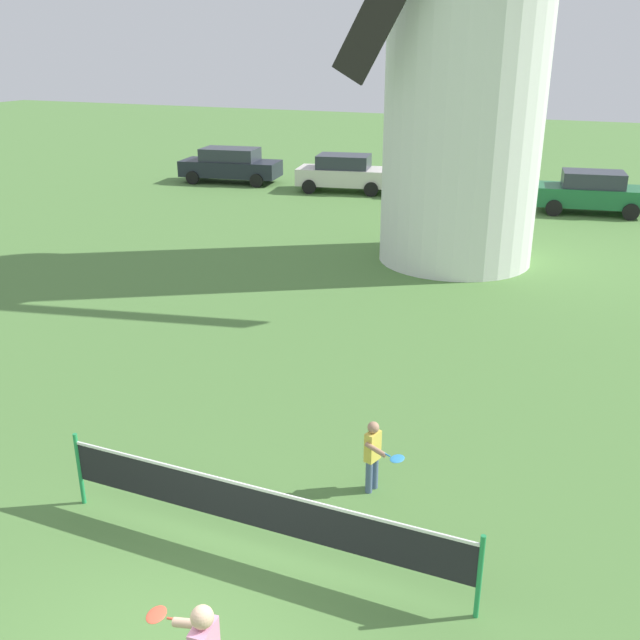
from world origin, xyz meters
name	(u,v)px	position (x,y,z in m)	size (l,w,h in m)	color
windmill	(470,16)	(-0.63, 15.67, 6.67)	(9.39, 5.13, 14.40)	white
tennis_net	(257,508)	(0.10, 1.76, 0.69)	(5.53, 0.06, 1.10)	#238E4C
player_far	(374,453)	(0.99, 3.61, 0.63)	(0.66, 0.61, 1.10)	slate
parked_car_black	(230,165)	(-12.94, 24.14, 0.81)	(4.70, 2.41, 1.56)	#1E232D
parked_car_cream	(344,173)	(-7.41, 24.19, 0.81)	(4.16, 2.45, 1.56)	silver
parked_car_silver	(448,177)	(-3.02, 24.85, 0.81)	(4.51, 2.24, 1.56)	silver
parked_car_green	(592,192)	(2.68, 23.83, 0.81)	(4.13, 2.34, 1.56)	#1E6638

